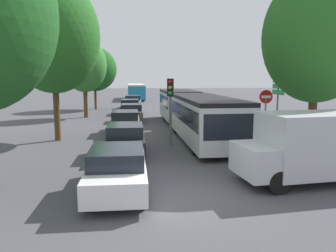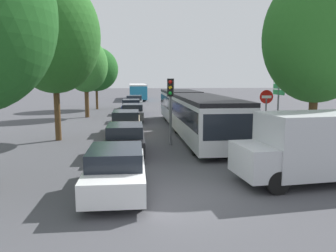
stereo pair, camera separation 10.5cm
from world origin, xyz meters
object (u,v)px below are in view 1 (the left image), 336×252
queued_car_navy (130,107)px  tree_left_mid (53,35)px  direction_sign_post (278,93)px  tree_left_distant (95,69)px  queued_car_white (117,170)px  queued_car_tan (125,122)px  no_entry_sign (266,108)px  queued_car_graphite (132,112)px  traffic_light (170,96)px  articulated_bus (191,110)px  city_bus_rear (136,91)px  queued_car_silver (133,102)px  white_van (317,145)px  tree_left_far (84,65)px  tree_right_near (316,40)px  queued_car_black (125,139)px

queued_car_navy → tree_left_mid: 14.35m
direction_sign_post → tree_left_distant: tree_left_distant is taller
queued_car_white → direction_sign_post: (8.53, 8.58, 1.86)m
queued_car_tan → tree_left_mid: 6.47m
no_entry_sign → queued_car_graphite: bearing=-143.3°
traffic_light → queued_car_graphite: bearing=-153.8°
articulated_bus → no_entry_sign: no_entry_sign is taller
city_bus_rear → traffic_light: traffic_light is taller
articulated_bus → traffic_light: traffic_light is taller
queued_car_navy → tree_left_mid: tree_left_mid is taller
queued_car_silver → tree_left_distant: bearing=98.5°
queued_car_tan → no_entry_sign: bearing=-119.2°
articulated_bus → city_bus_rear: bearing=-175.0°
city_bus_rear → tree_left_mid: size_ratio=1.30×
no_entry_sign → direction_sign_post: direction_sign_post is taller
queued_car_silver → white_van: 27.68m
articulated_bus → queued_car_navy: 11.38m
queued_car_navy → queued_car_graphite: bearing=-177.9°
queued_car_navy → tree_left_far: size_ratio=0.60×
queued_car_tan → queued_car_silver: bearing=-1.5°
queued_car_white → city_bus_rear: bearing=-1.1°
queued_car_graphite → tree_left_far: size_ratio=0.59×
queued_car_graphite → queued_car_navy: (-0.31, 5.22, 0.01)m
city_bus_rear → queued_car_silver: 15.54m
tree_right_near → queued_car_navy: bearing=117.5°
white_van → tree_left_distant: size_ratio=0.78×
tree_left_far → tree_left_distant: bearing=91.2°
queued_car_white → queued_car_tan: bearing=0.1°
queued_car_white → direction_sign_post: 12.25m
queued_car_navy → direction_sign_post: (8.88, -13.08, 1.85)m
tree_right_near → no_entry_sign: bearing=122.4°
tree_left_mid → traffic_light: bearing=-15.5°
queued_car_tan → white_van: 12.24m
queued_car_black → direction_sign_post: (8.53, 3.61, 1.87)m
queued_car_tan → tree_left_mid: size_ratio=0.47×
queued_car_white → white_van: white_van is taller
queued_car_white → queued_car_black: queued_car_white is taller
direction_sign_post → tree_left_distant: 22.25m
tree_right_near → tree_left_far: bearing=130.6°
queued_car_black → queued_car_graphite: queued_car_black is taller
queued_car_tan → direction_sign_post: 9.25m
city_bus_rear → queued_car_silver: (-0.10, -15.53, -0.65)m
city_bus_rear → queued_car_black: (0.12, -37.96, -0.70)m
articulated_bus → queued_car_silver: (-4.14, 16.25, -0.66)m
articulated_bus → queued_car_tan: bearing=-86.6°
tree_right_near → city_bus_rear: bearing=102.7°
queued_car_white → queued_car_navy: 21.67m
white_van → queued_car_tan: bearing=-63.8°
tree_left_distant → tree_right_near: (12.76, -22.02, 0.74)m
traffic_light → tree_left_far: (-6.32, 12.39, 1.99)m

